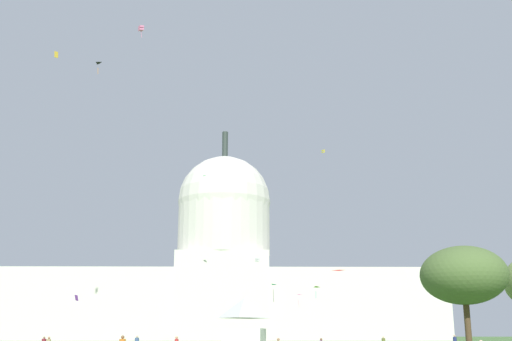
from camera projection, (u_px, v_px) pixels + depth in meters
capitol_building at (223, 275)px, 185.20m from camera, size 126.72×28.02×63.01m
event_tent at (245, 322)px, 78.13m from camera, size 5.80×7.19×6.27m
tree_east_near at (464, 275)px, 75.10m from camera, size 11.34×11.41×12.15m
kite_white_mid at (257, 260)px, 149.93m from camera, size 1.16×1.16×0.86m
kite_pink_high at (141, 28)px, 111.88m from camera, size 1.14×1.13×2.36m
kite_magenta_low at (298, 297)px, 145.00m from camera, size 1.44×1.25×2.59m
kite_red_low at (339, 273)px, 90.89m from camera, size 1.60×1.05×0.18m
kite_black_high at (96, 64)px, 111.98m from camera, size 1.43×1.42×1.89m
kite_gold_high at (56, 55)px, 127.62m from camera, size 0.64×0.78×1.38m
kite_turquoise_low at (272, 287)px, 128.41m from camera, size 1.33×1.39×3.44m
kite_green_high at (205, 177)px, 154.61m from camera, size 1.28×1.07×0.16m
kite_yellow_high at (323, 151)px, 165.76m from camera, size 0.96×0.96×0.96m
kite_lime_low at (316, 288)px, 115.39m from camera, size 1.18×0.95×2.07m
kite_violet_low at (77, 298)px, 128.61m from camera, size 0.94×1.12×1.29m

